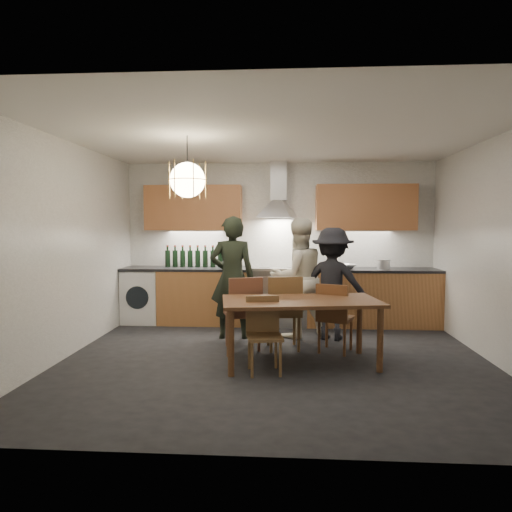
# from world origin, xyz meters

# --- Properties ---
(ground) EXTENTS (5.00, 5.00, 0.00)m
(ground) POSITION_xyz_m (0.00, 0.00, 0.00)
(ground) COLOR black
(ground) RESTS_ON ground
(room_shell) EXTENTS (5.02, 4.52, 2.61)m
(room_shell) POSITION_xyz_m (0.00, 0.00, 1.71)
(room_shell) COLOR white
(room_shell) RESTS_ON ground
(counter_run) EXTENTS (5.00, 0.62, 0.90)m
(counter_run) POSITION_xyz_m (0.02, 1.95, 0.45)
(counter_run) COLOR tan
(counter_run) RESTS_ON ground
(range_stove) EXTENTS (0.90, 0.60, 0.92)m
(range_stove) POSITION_xyz_m (0.00, 1.94, 0.44)
(range_stove) COLOR silver
(range_stove) RESTS_ON ground
(wall_fixtures) EXTENTS (4.30, 0.54, 1.10)m
(wall_fixtures) POSITION_xyz_m (0.00, 2.07, 1.87)
(wall_fixtures) COLOR #CC814E
(wall_fixtures) RESTS_ON ground
(pendant_lamp) EXTENTS (0.43, 0.43, 0.70)m
(pendant_lamp) POSITION_xyz_m (-1.00, -0.10, 2.10)
(pendant_lamp) COLOR black
(pendant_lamp) RESTS_ON ground
(dining_table) EXTENTS (1.87, 1.13, 0.74)m
(dining_table) POSITION_xyz_m (0.29, -0.13, 0.66)
(dining_table) COLOR brown
(dining_table) RESTS_ON ground
(chair_back_left) EXTENTS (0.53, 0.53, 0.94)m
(chair_back_left) POSITION_xyz_m (-0.40, 0.38, 0.54)
(chair_back_left) COLOR brown
(chair_back_left) RESTS_ON ground
(chair_back_mid) EXTENTS (0.49, 0.49, 0.95)m
(chair_back_mid) POSITION_xyz_m (0.10, 0.41, 0.54)
(chair_back_mid) COLOR brown
(chair_back_mid) RESTS_ON ground
(chair_back_right) EXTENTS (0.51, 0.51, 0.87)m
(chair_back_right) POSITION_xyz_m (0.71, 0.32, 0.50)
(chair_back_right) COLOR brown
(chair_back_right) RESTS_ON ground
(chair_front) EXTENTS (0.43, 0.43, 0.81)m
(chair_front) POSITION_xyz_m (-0.12, -0.40, 0.47)
(chair_front) COLOR brown
(chair_front) RESTS_ON ground
(person_left) EXTENTS (0.66, 0.47, 1.71)m
(person_left) POSITION_xyz_m (-0.62, 1.01, 0.85)
(person_left) COLOR black
(person_left) RESTS_ON ground
(person_mid) EXTENTS (1.00, 0.91, 1.68)m
(person_mid) POSITION_xyz_m (0.30, 1.15, 0.84)
(person_mid) COLOR silver
(person_mid) RESTS_ON ground
(person_right) EXTENTS (1.12, 0.83, 1.55)m
(person_right) POSITION_xyz_m (0.77, 1.05, 0.78)
(person_right) COLOR black
(person_right) RESTS_ON ground
(mixing_bowl) EXTENTS (0.39, 0.39, 0.08)m
(mixing_bowl) POSITION_xyz_m (1.05, 1.91, 0.94)
(mixing_bowl) COLOR silver
(mixing_bowl) RESTS_ON counter_run
(stock_pot) EXTENTS (0.22, 0.22, 0.14)m
(stock_pot) POSITION_xyz_m (1.64, 1.90, 0.97)
(stock_pot) COLOR silver
(stock_pot) RESTS_ON counter_run
(wine_bottles) EXTENTS (1.08, 0.08, 0.35)m
(wine_bottles) POSITION_xyz_m (-1.31, 2.04, 1.08)
(wine_bottles) COLOR black
(wine_bottles) RESTS_ON counter_run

